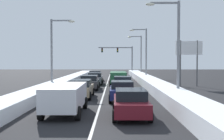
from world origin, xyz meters
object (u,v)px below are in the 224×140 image
Objects in this scene: sedan_charcoal_center_lane_third at (90,82)px; street_lamp_right_mid at (144,49)px; sedan_tan_center_lane_second at (81,89)px; sedan_navy_right_lane_second at (122,91)px; sedan_maroon_right_lane_nearest at (131,103)px; sedan_gray_center_lane_fourth at (95,78)px; traffic_light_gantry at (122,54)px; sedan_silver_right_lane_third at (122,84)px; suv_green_right_lane_fourth at (118,77)px; sedan_red_right_lane_fifth at (118,76)px; suv_white_center_lane_nearest at (65,96)px; street_lamp_right_near at (174,41)px; roadside_sign_right at (189,53)px; street_lamp_left_mid at (55,47)px; sedan_black_center_lane_fifth at (95,76)px; street_lamp_right_far at (139,52)px.

street_lamp_right_mid is at bearing 59.87° from sedan_charcoal_center_lane_third.
street_lamp_right_mid is (7.31, 18.88, 4.03)m from sedan_tan_center_lane_second.
sedan_navy_right_lane_second and sedan_tan_center_lane_second have the same top height.
sedan_gray_center_lane_fourth is at bearing 99.59° from sedan_maroon_right_lane_nearest.
traffic_light_gantry is (4.39, 36.62, 3.73)m from sedan_tan_center_lane_second.
sedan_silver_right_lane_third is at bearing -104.62° from street_lamp_right_mid.
sedan_tan_center_lane_second is at bearing -96.84° from traffic_light_gantry.
sedan_maroon_right_lane_nearest is at bearing -88.74° from suv_green_right_lane_fourth.
sedan_charcoal_center_lane_third is 6.17m from sedan_gray_center_lane_fourth.
suv_green_right_lane_fourth is 1.09× the size of sedan_charcoal_center_lane_third.
traffic_light_gantry reaches higher than suv_green_right_lane_fourth.
sedan_tan_center_lane_second is (-3.69, 7.44, 0.00)m from sedan_maroon_right_lane_nearest.
suv_white_center_lane_nearest is (-3.42, -24.60, 0.25)m from sedan_red_right_lane_fifth.
street_lamp_right_near is 12.17m from roadside_sign_right.
sedan_navy_right_lane_second is 0.92× the size of suv_white_center_lane_nearest.
street_lamp_left_mid is at bearing 104.77° from suv_white_center_lane_nearest.
sedan_maroon_right_lane_nearest is 26.87m from street_lamp_right_mid.
sedan_navy_right_lane_second is 20.68m from sedan_black_center_lane_fifth.
sedan_gray_center_lane_fourth and sedan_black_center_lane_fifth have the same top height.
street_lamp_right_mid reaches higher than sedan_black_center_lane_fifth.
sedan_maroon_right_lane_nearest is at bearing -80.41° from sedan_gray_center_lane_fourth.
sedan_gray_center_lane_fourth is 24.55m from traffic_light_gantry.
street_lamp_right_near is (7.36, -1.41, 3.86)m from sedan_tan_center_lane_second.
traffic_light_gantry reaches higher than sedan_gray_center_lane_fourth.
sedan_gray_center_lane_fourth is 7.94m from street_lamp_left_mid.
traffic_light_gantry is at bearing 89.10° from sedan_maroon_right_lane_nearest.
suv_white_center_lane_nearest is at bearing -106.01° from street_lamp_right_mid.
sedan_silver_right_lane_third is at bearing 88.02° from sedan_navy_right_lane_second.
sedan_red_right_lane_fifth is at bearing 57.13° from street_lamp_left_mid.
street_lamp_right_far is at bearing 88.66° from street_lamp_right_mid.
sedan_silver_right_lane_third is 1.00× the size of sedan_tan_center_lane_second.
street_lamp_right_mid reaches higher than sedan_maroon_right_lane_nearest.
roadside_sign_right is at bearing -74.65° from traffic_light_gantry.
street_lamp_right_far is at bearing -67.40° from traffic_light_gantry.
roadside_sign_right is at bearing 16.39° from sedan_charcoal_center_lane_third.
street_lamp_right_far is at bearing 78.02° from suv_white_center_lane_nearest.
sedan_silver_right_lane_third is at bearing 52.17° from sedan_tan_center_lane_second.
suv_green_right_lane_fourth reaches higher than sedan_red_right_lane_fifth.
suv_green_right_lane_fourth is at bearing 79.48° from suv_white_center_lane_nearest.
suv_green_right_lane_fourth is at bearing 31.04° from street_lamp_left_mid.
traffic_light_gantry reaches higher than sedan_navy_right_lane_second.
street_lamp_right_far is at bearing 75.41° from sedan_tan_center_lane_second.
sedan_navy_right_lane_second is at bearing -89.53° from suv_green_right_lane_fourth.
traffic_light_gantry is 0.96× the size of street_lamp_right_far.
street_lamp_right_far is at bearing 82.23° from sedan_navy_right_lane_second.
roadside_sign_right is (4.35, 11.35, -0.60)m from street_lamp_right_near.
roadside_sign_right is at bearing 10.93° from street_lamp_left_mid.
street_lamp_right_near reaches higher than sedan_silver_right_lane_third.
sedan_maroon_right_lane_nearest is at bearing -114.77° from roadside_sign_right.
sedan_charcoal_center_lane_third is at bearing -88.74° from sedan_black_center_lane_fifth.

